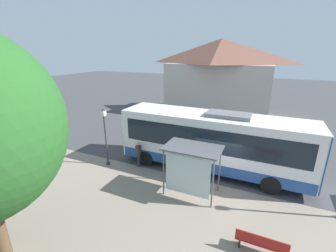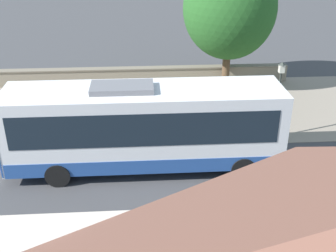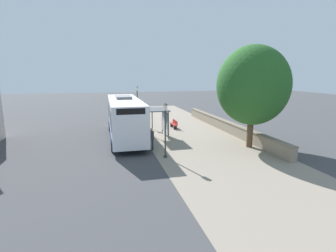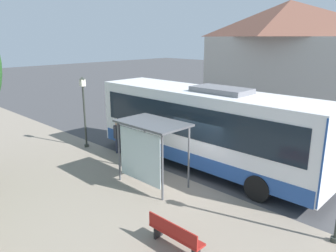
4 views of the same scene
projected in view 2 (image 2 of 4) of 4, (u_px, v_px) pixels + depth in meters
name	position (u px, v px, depth m)	size (l,w,h in m)	color
ground_plane	(131.00, 148.00, 19.58)	(120.00, 120.00, 0.00)	#424244
sidewalk_plaza	(132.00, 109.00, 23.60)	(9.00, 44.00, 0.02)	gray
stone_wall	(133.00, 76.00, 26.98)	(0.60, 20.00, 1.07)	gray
bus	(144.00, 126.00, 17.30)	(2.77, 11.24, 3.76)	white
bus_shelter	(149.00, 93.00, 19.98)	(1.75, 2.80, 2.62)	#515459
pedestrian	(237.00, 126.00, 19.44)	(0.34, 0.23, 1.71)	#2D3347
bench	(83.00, 107.00, 22.62)	(0.40, 1.80, 0.88)	maroon
street_lamp_near	(279.00, 94.00, 19.53)	(0.28, 0.28, 3.82)	#2D332D
shade_tree	(230.00, 8.00, 24.69)	(5.51, 5.51, 7.91)	brown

